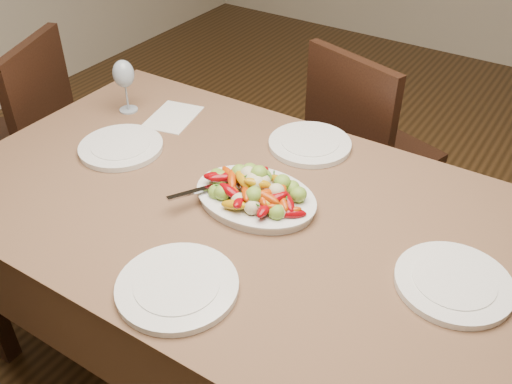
{
  "coord_description": "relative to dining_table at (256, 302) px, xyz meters",
  "views": [
    {
      "loc": [
        0.66,
        -1.31,
        1.75
      ],
      "look_at": [
        -0.03,
        -0.25,
        0.82
      ],
      "focal_mm": 40.0,
      "sensor_mm": 36.0,
      "label": 1
    }
  ],
  "objects": [
    {
      "name": "dining_table",
      "position": [
        0.0,
        0.0,
        0.0
      ],
      "size": [
        1.85,
        1.06,
        0.76
      ],
      "primitive_type": "cube",
      "rotation": [
        0.0,
        0.0,
        0.01
      ],
      "color": "brown",
      "rests_on": "ground"
    },
    {
      "name": "chair_left",
      "position": [
        -1.29,
        0.09,
        0.1
      ],
      "size": [
        0.55,
        0.55,
        0.95
      ],
      "primitive_type": null,
      "rotation": [
        0.0,
        0.0,
        -1.18
      ],
      "color": "black",
      "rests_on": "ground"
    },
    {
      "name": "roasted_vegetables",
      "position": [
        -0.02,
        0.03,
        0.45
      ],
      "size": [
        0.29,
        0.2,
        0.09
      ],
      "primitive_type": null,
      "rotation": [
        0.0,
        0.0,
        0.01
      ],
      "color": "#820208",
      "rests_on": "serving_platter"
    },
    {
      "name": "chair_far",
      "position": [
        0.01,
        0.89,
        0.1
      ],
      "size": [
        0.53,
        0.53,
        0.95
      ],
      "primitive_type": null,
      "rotation": [
        0.0,
        0.0,
        2.83
      ],
      "color": "black",
      "rests_on": "ground"
    },
    {
      "name": "menu_card",
      "position": [
        -0.54,
        0.28,
        0.38
      ],
      "size": [
        0.19,
        0.24,
        0.0
      ],
      "primitive_type": "cube",
      "rotation": [
        0.0,
        0.0,
        0.22
      ],
      "color": "silver",
      "rests_on": "dining_table"
    },
    {
      "name": "serving_spoon",
      "position": [
        -0.08,
        -0.01,
        0.43
      ],
      "size": [
        0.28,
        0.17,
        0.03
      ],
      "primitive_type": null,
      "rotation": [
        0.0,
        0.0,
        -0.4
      ],
      "color": "#9EA0A8",
      "rests_on": "serving_platter"
    },
    {
      "name": "serving_platter",
      "position": [
        -0.02,
        0.03,
        0.39
      ],
      "size": [
        0.35,
        0.26,
        0.02
      ],
      "primitive_type": "ellipsoid",
      "rotation": [
        0.0,
        0.0,
        0.01
      ],
      "color": "white",
      "rests_on": "dining_table"
    },
    {
      "name": "plate_right",
      "position": [
        0.56,
        0.01,
        0.39
      ],
      "size": [
        0.28,
        0.28,
        0.02
      ],
      "primitive_type": "cylinder",
      "color": "white",
      "rests_on": "dining_table"
    },
    {
      "name": "wine_glass",
      "position": [
        -0.71,
        0.23,
        0.48
      ],
      "size": [
        0.08,
        0.08,
        0.2
      ],
      "primitive_type": null,
      "color": "#8C99A5",
      "rests_on": "dining_table"
    },
    {
      "name": "plate_near",
      "position": [
        0.01,
        -0.36,
        0.39
      ],
      "size": [
        0.29,
        0.29,
        0.02
      ],
      "primitive_type": "cylinder",
      "color": "white",
      "rests_on": "dining_table"
    },
    {
      "name": "floor",
      "position": [
        0.03,
        0.25,
        -0.38
      ],
      "size": [
        6.0,
        6.0,
        0.0
      ],
      "primitive_type": "plane",
      "color": "#3B2612",
      "rests_on": "ground"
    },
    {
      "name": "plate_left",
      "position": [
        -0.54,
        0.02,
        0.39
      ],
      "size": [
        0.27,
        0.27,
        0.02
      ],
      "primitive_type": "cylinder",
      "color": "white",
      "rests_on": "dining_table"
    },
    {
      "name": "plate_far",
      "position": [
        -0.04,
        0.38,
        0.39
      ],
      "size": [
        0.27,
        0.27,
        0.02
      ],
      "primitive_type": "cylinder",
      "color": "white",
      "rests_on": "dining_table"
    }
  ]
}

